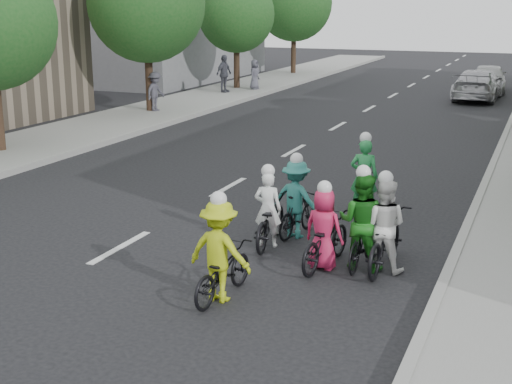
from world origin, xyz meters
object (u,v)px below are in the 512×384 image
Objects in this scene: cyclist_2 at (325,237)px; spectator_2 at (255,74)px; cyclist_0 at (362,229)px; cyclist_4 at (221,260)px; cyclist_3 at (269,217)px; follow_car_lead at (478,85)px; spectator_1 at (224,74)px; cyclist_5 at (297,204)px; cyclist_6 at (364,185)px; cyclist_1 at (384,234)px; spectator_0 at (155,91)px; follow_car_trail at (488,78)px.

spectator_2 is at bearing -57.30° from cyclist_2.
cyclist_0 reaches higher than cyclist_4.
cyclist_3 is 0.38× the size of follow_car_lead.
cyclist_2 is 1.01× the size of spectator_1.
spectator_2 is (-9.94, 21.74, 0.25)m from cyclist_5.
cyclist_4 is 5.61m from cyclist_6.
cyclist_0 reaches higher than cyclist_1.
cyclist_3 is 1.04× the size of cyclist_6.
spectator_0 is (-11.82, 14.44, 0.40)m from cyclist_2.
spectator_0 is (-10.74, 16.43, 0.31)m from cyclist_4.
cyclist_6 reaches higher than cyclist_1.
follow_car_lead is 12.46m from spectator_1.
cyclist_1 is at bearing 162.64° from cyclist_3.
spectator_0 is at bearing -166.82° from spectator_1.
spectator_0 is 1.06× the size of spectator_2.
spectator_1 is (-12.49, 21.13, 0.37)m from cyclist_0.
cyclist_1 is 1.03m from cyclist_2.
spectator_1 is at bearing 16.59° from follow_car_lead.
cyclist_6 is (1.17, 2.79, 0.09)m from cyclist_3.
cyclist_0 is at bearing 153.10° from cyclist_5.
cyclist_2 is 0.43× the size of follow_car_trail.
cyclist_2 is at bearing -152.62° from spectator_2.
follow_car_trail is (0.52, 24.39, 0.11)m from cyclist_6.
cyclist_1 reaches higher than cyclist_3.
cyclist_0 is 1.22× the size of spectator_2.
spectator_0 is (-10.48, 13.68, 0.42)m from cyclist_3.
cyclist_6 is 1.20× the size of spectator_2.
spectator_2 is (-9.88, 25.16, 0.26)m from cyclist_4.
cyclist_6 reaches higher than cyclist_2.
cyclist_4 is 25.72m from spectator_1.
cyclist_2 is (-0.61, -0.22, -0.15)m from cyclist_0.
spectator_2 is at bearing -60.57° from cyclist_1.
spectator_2 reaches higher than cyclist_2.
cyclist_2 is 1.03× the size of cyclist_6.
cyclist_1 is 1.29× the size of spectator_2.
cyclist_0 is 0.99× the size of cyclist_2.
follow_car_trail is at bearing -83.37° from cyclist_5.
cyclist_3 is 24.39m from spectator_2.
cyclist_4 is 1.03× the size of cyclist_5.
cyclist_0 is at bearing -122.79° from cyclist_4.
follow_car_lead is 2.68× the size of spectator_1.
follow_car_lead is 3.09× the size of spectator_0.
cyclist_6 is 1.13× the size of spectator_0.
follow_car_trail is (1.43, 29.93, 0.09)m from cyclist_4.
spectator_0 is at bearing -47.16° from cyclist_0.
spectator_0 is 6.91m from spectator_1.
cyclist_1 is 1.07× the size of cyclist_6.
spectator_1 reaches higher than cyclist_3.
cyclist_5 is 23.91m from spectator_2.
cyclist_2 is 1.76m from cyclist_5.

